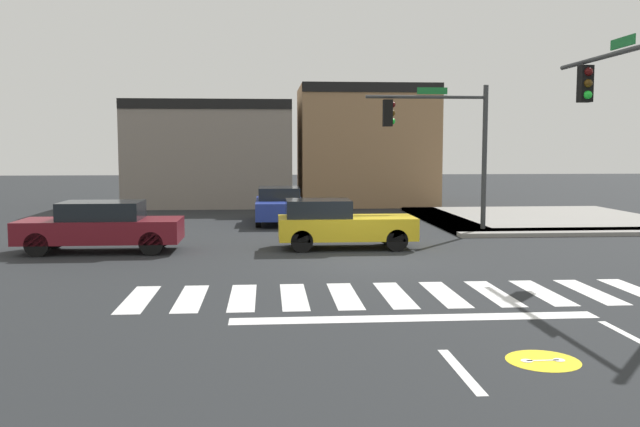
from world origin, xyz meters
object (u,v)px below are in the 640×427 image
object	(u,v)px
traffic_signal_northeast	(441,132)
car_blue	(279,205)
traffic_signal_southeast	(633,107)
car_yellow	(340,224)
car_maroon	(101,226)

from	to	relation	value
traffic_signal_northeast	car_blue	bearing A→B (deg)	-34.62
traffic_signal_southeast	car_yellow	world-z (taller)	traffic_signal_southeast
traffic_signal_southeast	car_maroon	xyz separation A→B (m)	(-13.26, 5.72, -3.26)
car_blue	car_yellow	world-z (taller)	car_yellow
car_blue	car_maroon	xyz separation A→B (m)	(-5.46, -7.62, 0.04)
car_yellow	car_maroon	xyz separation A→B (m)	(-7.21, -0.21, 0.01)
car_blue	car_yellow	bearing A→B (deg)	13.26
traffic_signal_northeast	car_maroon	xyz separation A→B (m)	(-11.23, -3.64, -2.91)
traffic_signal_southeast	car_maroon	size ratio (longest dim) A/B	1.28
traffic_signal_northeast	traffic_signal_southeast	bearing A→B (deg)	102.28
traffic_signal_southeast	traffic_signal_northeast	world-z (taller)	traffic_signal_southeast
traffic_signal_southeast	car_blue	distance (m)	15.81
traffic_signal_northeast	car_maroon	bearing A→B (deg)	17.98
car_yellow	traffic_signal_southeast	bearing A→B (deg)	-44.40
car_maroon	car_blue	bearing A→B (deg)	54.38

